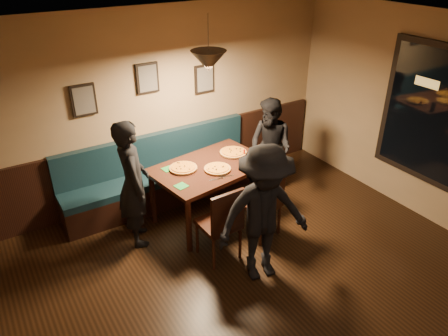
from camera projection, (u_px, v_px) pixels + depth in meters
name	position (u px, v px, depth m)	size (l,w,h in m)	color
ceiling	(341.00, 66.00, 2.82)	(7.00, 7.00, 0.00)	silver
wall_back	(149.00, 108.00, 6.10)	(6.00, 6.00, 0.00)	#8C704F
wainscot	(155.00, 165.00, 6.51)	(5.88, 0.06, 1.00)	black
booth_bench	(162.00, 172.00, 6.31)	(3.00, 0.60, 1.00)	#0F232D
picture_left	(84.00, 100.00, 5.52)	(0.32, 0.04, 0.42)	black
picture_center	(147.00, 78.00, 5.87)	(0.32, 0.04, 0.42)	black
picture_right	(204.00, 79.00, 6.36)	(0.32, 0.04, 0.42)	black
pendant_lamp	(209.00, 61.00, 5.11)	(0.44, 0.44, 0.25)	black
dining_table	(211.00, 191.00, 5.98)	(1.55, 0.99, 0.83)	black
chair_near_left	(218.00, 222.00, 5.18)	(0.45, 0.45, 1.02)	black
chair_near_right	(260.00, 202.00, 5.59)	(0.44, 0.44, 0.99)	black
diner_left	(133.00, 184.00, 5.32)	(0.62, 0.41, 1.70)	black
diner_right	(270.00, 147.00, 6.48)	(0.73, 0.57, 1.50)	black
diner_front	(264.00, 215.00, 4.73)	(1.09, 0.63, 1.69)	black
pizza_a	(183.00, 168.00, 5.68)	(0.37, 0.37, 0.04)	orange
pizza_b	(217.00, 169.00, 5.66)	(0.36, 0.36, 0.04)	orange
pizza_c	(233.00, 152.00, 6.09)	(0.39, 0.39, 0.04)	orange
soda_glass	(261.00, 158.00, 5.83)	(0.07, 0.07, 0.15)	black
tabasco_bottle	(244.00, 152.00, 6.02)	(0.03, 0.03, 0.12)	#A81E05
napkin_a	(168.00, 169.00, 5.69)	(0.14, 0.14, 0.01)	#227F2C
napkin_b	(181.00, 186.00, 5.30)	(0.15, 0.15, 0.01)	#217C30
cutlery_set	(221.00, 178.00, 5.48)	(0.02, 0.19, 0.00)	silver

